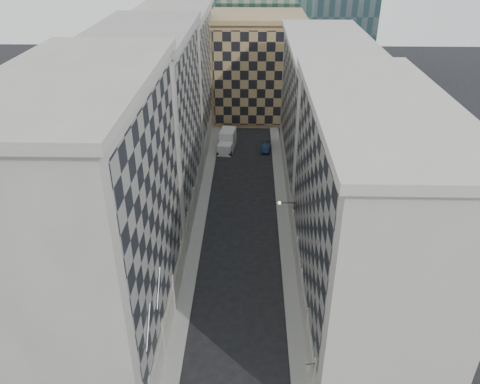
# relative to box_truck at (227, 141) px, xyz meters

# --- Properties ---
(sidewalk_west) EXTENTS (1.50, 100.00, 0.15)m
(sidewalk_west) POSITION_rel_box_truck_xyz_m (-2.38, -21.65, -1.28)
(sidewalk_west) COLOR gray
(sidewalk_west) RESTS_ON ground
(sidewalk_east) EXTENTS (1.50, 100.00, 0.15)m
(sidewalk_east) POSITION_rel_box_truck_xyz_m (8.12, -21.65, -1.28)
(sidewalk_east) COLOR gray
(sidewalk_east) RESTS_ON ground
(bldg_left_a) EXTENTS (10.80, 22.80, 23.70)m
(bldg_left_a) POSITION_rel_box_truck_xyz_m (-8.01, -40.65, 10.47)
(bldg_left_a) COLOR #9D978D
(bldg_left_a) RESTS_ON ground
(bldg_left_b) EXTENTS (10.80, 22.80, 22.70)m
(bldg_left_b) POSITION_rel_box_truck_xyz_m (-8.01, -18.65, 9.97)
(bldg_left_b) COLOR gray
(bldg_left_b) RESTS_ON ground
(bldg_left_c) EXTENTS (10.80, 22.80, 21.70)m
(bldg_left_c) POSITION_rel_box_truck_xyz_m (-8.01, 3.35, 9.47)
(bldg_left_c) COLOR #9D978D
(bldg_left_c) RESTS_ON ground
(bldg_right_a) EXTENTS (10.80, 26.80, 20.70)m
(bldg_right_a) POSITION_rel_box_truck_xyz_m (13.75, -36.65, 8.97)
(bldg_right_a) COLOR #B1ADA2
(bldg_right_a) RESTS_ON ground
(bldg_right_b) EXTENTS (10.80, 28.80, 19.70)m
(bldg_right_b) POSITION_rel_box_truck_xyz_m (13.76, -9.65, 8.50)
(bldg_right_b) COLOR #B1ADA2
(bldg_right_b) RESTS_ON ground
(tan_block) EXTENTS (16.80, 14.80, 18.80)m
(tan_block) POSITION_rel_box_truck_xyz_m (4.87, 16.25, 8.08)
(tan_block) COLOR #A38356
(tan_block) RESTS_ON ground
(flagpoles_left) EXTENTS (0.10, 6.33, 2.33)m
(flagpoles_left) POSITION_rel_box_truck_xyz_m (-3.03, -45.65, 6.65)
(flagpoles_left) COLOR gray
(flagpoles_left) RESTS_ON ground
(bracket_lamp) EXTENTS (1.98, 0.36, 0.36)m
(bracket_lamp) POSITION_rel_box_truck_xyz_m (7.25, -27.65, 4.85)
(bracket_lamp) COLOR black
(bracket_lamp) RESTS_ON ground
(box_truck) EXTENTS (2.99, 5.90, 3.11)m
(box_truck) POSITION_rel_box_truck_xyz_m (0.00, 0.00, 0.00)
(box_truck) COLOR silver
(box_truck) RESTS_ON ground
(dark_car) EXTENTS (1.70, 3.94, 1.26)m
(dark_car) POSITION_rel_box_truck_xyz_m (6.37, -0.41, -0.72)
(dark_car) COLOR #10203C
(dark_car) RESTS_ON ground
(shop_sign) EXTENTS (0.73, 0.64, 0.71)m
(shop_sign) POSITION_rel_box_truck_xyz_m (8.29, -47.24, 2.49)
(shop_sign) COLOR black
(shop_sign) RESTS_ON ground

